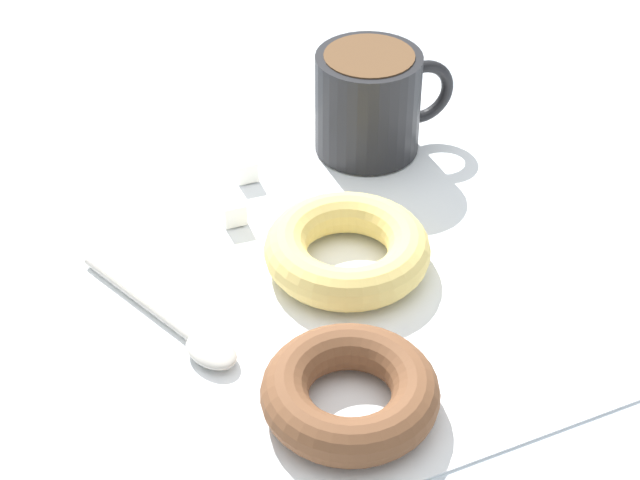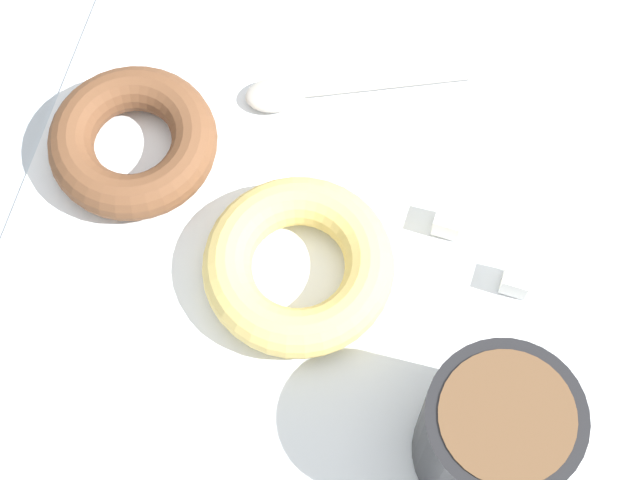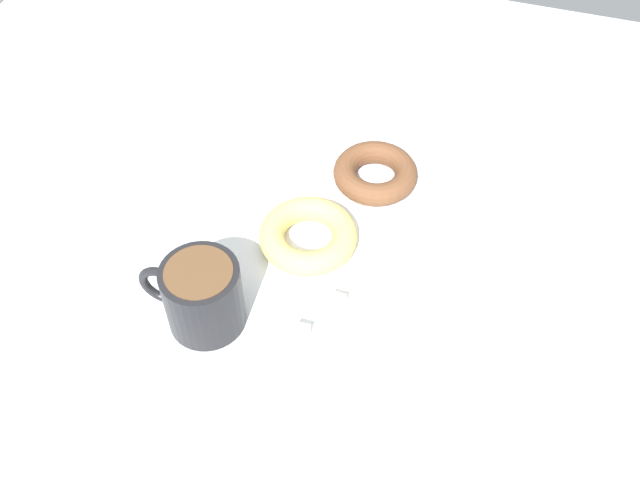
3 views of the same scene
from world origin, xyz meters
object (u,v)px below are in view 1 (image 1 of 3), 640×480
at_px(coffee_cup, 370,100).
at_px(donut_far, 347,249).
at_px(spoon, 189,335).
at_px(sugar_cube_extra, 246,169).
at_px(donut_near_cup, 350,392).
at_px(sugar_cube, 233,211).

distance_m(coffee_cup, donut_far, 0.14).
xyz_separation_m(donut_far, spoon, (0.03, -0.11, -0.01)).
xyz_separation_m(coffee_cup, donut_far, (0.12, -0.07, -0.03)).
bearing_deg(sugar_cube_extra, donut_near_cup, -2.85).
relative_size(donut_far, sugar_cube, 6.87).
height_order(donut_far, sugar_cube, donut_far).
relative_size(spoon, sugar_cube, 8.52).
height_order(donut_far, sugar_cube_extra, donut_far).
xyz_separation_m(donut_near_cup, donut_far, (-0.12, 0.04, 0.00)).
relative_size(donut_far, sugar_cube_extra, 7.07).
distance_m(spoon, sugar_cube_extra, 0.17).
height_order(donut_near_cup, donut_far, same).
bearing_deg(donut_near_cup, donut_far, 159.41).
distance_m(coffee_cup, spoon, 0.24).
height_order(sugar_cube, sugar_cube_extra, same).
relative_size(coffee_cup, spoon, 0.81).
bearing_deg(donut_near_cup, sugar_cube_extra, 177.15).
height_order(coffee_cup, sugar_cube_extra, coffee_cup).
relative_size(coffee_cup, donut_far, 1.00).
bearing_deg(spoon, coffee_cup, 131.14).
relative_size(coffee_cup, donut_near_cup, 1.08).
distance_m(coffee_cup, sugar_cube, 0.14).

